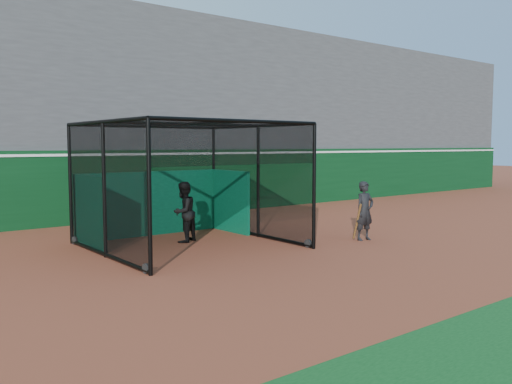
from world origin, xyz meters
TOP-DOWN VIEW (x-y plane):
  - ground at (0.00, 0.00)m, footprint 120.00×120.00m
  - outfield_wall at (0.00, 8.50)m, footprint 50.00×0.50m
  - grandstand at (0.00, 12.27)m, footprint 50.00×7.85m
  - batting_cage at (-0.89, 2.71)m, footprint 4.75×4.72m
  - batter at (-0.70, 3.31)m, footprint 1.01×0.93m
  - on_deck_player at (3.46, 0.42)m, footprint 0.65×0.47m

SIDE VIEW (x-z plane):
  - ground at x=0.00m, z-range 0.00..0.00m
  - on_deck_player at x=3.46m, z-range 0.00..1.66m
  - batter at x=-0.70m, z-range 0.00..1.67m
  - outfield_wall at x=0.00m, z-range 0.04..2.54m
  - batting_cage at x=-0.89m, z-range 0.00..3.22m
  - grandstand at x=0.00m, z-range 0.00..8.95m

